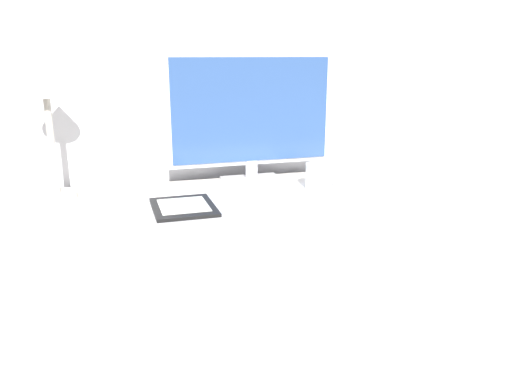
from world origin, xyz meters
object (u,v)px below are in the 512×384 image
Objects in this scene: laptop at (186,213)px; ereader at (184,207)px; keyboard at (322,207)px; desk_lamp at (48,112)px; pen at (265,233)px; monitor at (251,115)px; coffee_mug at (319,176)px.

ereader reaches higher than laptop.
keyboard is at bearing -5.35° from ereader.
pen is (0.50, -0.48, -0.25)m from desk_lamp.
ereader reaches higher than pen.
coffee_mug is (0.18, -0.16, -0.18)m from monitor.
laptop is 1.77× the size of ereader.
desk_lamp is (-0.61, -0.04, 0.03)m from monitor.
desk_lamp reaches higher than coffee_mug.
keyboard is 0.37m from laptop.
keyboard is (0.10, -0.36, -0.22)m from monitor.
desk_lamp reaches higher than ereader.
desk_lamp is 0.73m from pen.
pen is (0.16, -0.19, -0.01)m from laptop.
monitor is at bearing 49.37° from ereader.
monitor is 0.30m from coffee_mug.
monitor is 0.57m from pen.
ereader is 0.25m from pen.
laptop is 0.92× the size of desk_lamp.
ereader is (-0.28, -0.33, -0.19)m from monitor.
desk_lamp is at bearing 136.29° from pen.
desk_lamp is at bearing 171.42° from coffee_mug.
laptop is at bearing -159.45° from coffee_mug.
keyboard reaches higher than pen.
desk_lamp reaches higher than keyboard.
desk_lamp is at bearing 155.41° from keyboard.
coffee_mug is (0.46, 0.17, 0.01)m from ereader.
laptop is at bearing -130.04° from monitor.
monitor is at bearing 3.47° from desk_lamp.
laptop is at bearing 174.45° from keyboard.
pen is at bearing -144.95° from keyboard.
coffee_mug is at bearing 20.55° from laptop.
monitor is 4.86× the size of pen.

